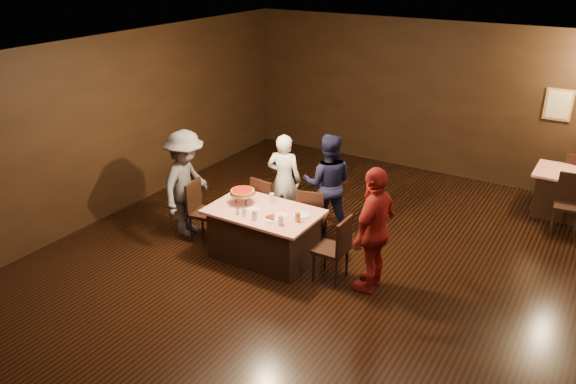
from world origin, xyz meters
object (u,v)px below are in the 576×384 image
object	(u,v)px
glass_front_left	(254,215)
glass_front_right	(281,220)
chair_back_near	(568,205)
diner_white_jacket	(284,180)
diner_red_shirt	(374,230)
diner_navy_hoodie	(328,184)
main_table	(264,234)
pizza_stand	(243,192)
chair_end_left	(205,212)
glass_amber	(298,217)
back_table	(573,195)
chair_far_right	(313,216)
glass_back	(272,198)
chair_end_right	(331,248)
diner_grey_knit	(186,184)
plate_empty	(302,215)
chair_far_left	(269,204)

from	to	relation	value
glass_front_left	glass_front_right	size ratio (longest dim) A/B	1.00
chair_back_near	diner_white_jacket	xyz separation A→B (m)	(-4.04, -2.09, 0.30)
diner_red_shirt	glass_front_left	distance (m)	1.67
diner_navy_hoodie	glass_front_left	distance (m)	1.59
main_table	pizza_stand	bearing A→B (deg)	172.87
chair_end_left	diner_navy_hoodie	bearing A→B (deg)	-58.62
diner_white_jacket	glass_amber	bearing A→B (deg)	114.24
back_table	chair_far_right	xyz separation A→B (m)	(-3.29, -3.16, 0.09)
glass_back	glass_front_left	bearing A→B (deg)	-80.54
chair_end_left	chair_end_right	size ratio (longest dim) A/B	1.00
chair_end_right	glass_front_right	bearing A→B (deg)	-68.87
main_table	chair_end_left	xyz separation A→B (m)	(-1.10, 0.00, 0.09)
chair_back_near	diner_red_shirt	size ratio (longest dim) A/B	0.54
diner_grey_knit	diner_red_shirt	world-z (taller)	diner_red_shirt
chair_end_right	glass_front_left	xyz separation A→B (m)	(-1.05, -0.30, 0.37)
diner_navy_hoodie	plate_empty	bearing A→B (deg)	74.53
back_table	chair_back_near	distance (m)	0.71
chair_back_near	diner_grey_knit	size ratio (longest dim) A/B	0.55
pizza_stand	back_table	bearing A→B (deg)	43.39
diner_grey_knit	plate_empty	world-z (taller)	diner_grey_knit
glass_front_left	chair_end_right	bearing A→B (deg)	15.95
chair_far_left	chair_far_right	distance (m)	0.80
main_table	chair_back_near	world-z (taller)	chair_back_near
chair_end_right	glass_amber	world-z (taller)	chair_end_right
diner_white_jacket	diner_grey_knit	size ratio (longest dim) A/B	0.90
glass_front_right	glass_back	xyz separation A→B (m)	(-0.50, 0.55, 0.00)
chair_end_right	plate_empty	bearing A→B (deg)	-105.16
diner_grey_knit	diner_red_shirt	bearing A→B (deg)	-99.83
chair_end_left	chair_back_near	bearing A→B (deg)	-65.06
chair_far_left	plate_empty	size ratio (longest dim) A/B	3.80
chair_far_left	main_table	bearing A→B (deg)	124.32
chair_end_left	chair_end_right	distance (m)	2.20
chair_end_left	chair_back_near	world-z (taller)	same
main_table	plate_empty	size ratio (longest dim) A/B	6.40
glass_amber	glass_back	world-z (taller)	same
chair_far_left	chair_back_near	xyz separation A→B (m)	(4.09, 2.46, 0.00)
glass_front_left	glass_back	size ratio (longest dim) A/B	1.00
chair_far_left	glass_back	xyz separation A→B (m)	(0.35, -0.45, 0.37)
diner_white_jacket	diner_red_shirt	distance (m)	2.28
diner_navy_hoodie	diner_red_shirt	world-z (taller)	diner_red_shirt
chair_end_right	chair_far_right	bearing A→B (deg)	-136.88
chair_end_right	plate_empty	distance (m)	0.65
pizza_stand	plate_empty	world-z (taller)	pizza_stand
chair_far_left	diner_grey_knit	distance (m)	1.35
diner_grey_knit	chair_back_near	bearing A→B (deg)	-69.32
chair_end_right	diner_red_shirt	distance (m)	0.70
chair_far_right	glass_front_right	distance (m)	1.07
main_table	chair_end_right	distance (m)	1.10
chair_far_right	plate_empty	world-z (taller)	chair_far_right
back_table	plate_empty	world-z (taller)	plate_empty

